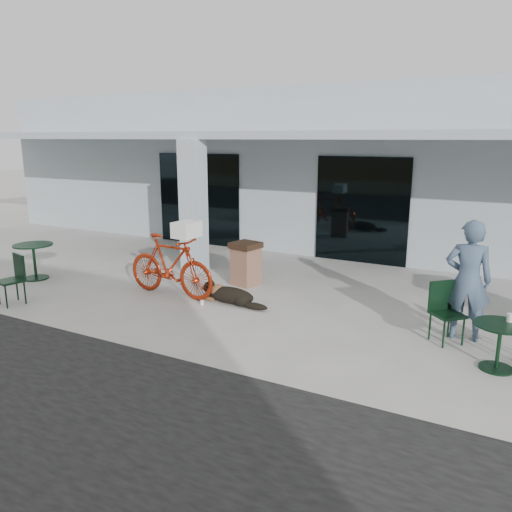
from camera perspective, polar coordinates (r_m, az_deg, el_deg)
The scene contains 17 objects.
ground at distance 9.68m, azimuth -7.46°, elevation -5.78°, with size 80.00×80.00×0.00m, color beige.
building at distance 16.81m, azimuth 9.59°, elevation 10.11°, with size 22.00×7.00×4.50m, color #9CABB1.
storefront_glass_left at distance 15.17m, azimuth -6.57°, elevation 6.46°, with size 2.80×0.06×2.70m, color black.
storefront_glass_right at distance 13.02m, azimuth 11.95°, elevation 5.11°, with size 2.40×0.06×2.70m, color black.
column at distance 12.00m, azimuth -7.16°, elevation 5.63°, with size 0.50×0.50×3.12m, color #9CABB1.
overhang at distance 12.25m, azimuth 2.15°, elevation 13.62°, with size 22.00×2.80×0.18m, color #9CABB1.
bicycle at distance 10.25m, azimuth -9.78°, elevation -1.09°, with size 0.59×2.10×1.26m, color maroon.
laundry_basket at distance 9.80m, azimuth -7.95°, elevation 3.02°, with size 0.52×0.38×0.31m, color white.
dog at distance 9.73m, azimuth -2.90°, elevation -4.39°, with size 1.15×0.38×0.38m, color black, non-canonical shape.
cup_near_dog at distance 9.75m, azimuth -6.18°, elevation -5.31°, with size 0.07×0.07×0.09m, color white.
cafe_table_near at distance 12.44m, azimuth -23.98°, elevation -0.59°, with size 0.86×0.86×0.81m, color black, non-canonical shape.
cafe_chair_near at distance 10.71m, azimuth -26.27°, elevation -2.50°, with size 0.44×0.48×0.97m, color black, non-canonical shape.
cafe_table_far at distance 7.78m, azimuth 25.98°, elevation -9.31°, with size 0.72×0.72×0.67m, color black, non-canonical shape.
cafe_chair_far_a at distance 8.39m, azimuth 21.05°, elevation -6.16°, with size 0.44×0.48×0.96m, color black, non-canonical shape.
person at distance 8.53m, azimuth 23.06°, elevation -2.57°, with size 0.71×0.46×1.94m, color #425670.
cup_on_table at distance 7.79m, azimuth 27.03°, elevation -6.29°, with size 0.09×0.09×0.12m, color white.
trash_receptacle at distance 10.90m, azimuth -1.18°, elevation -0.88°, with size 0.56×0.56×0.95m, color brown, non-canonical shape.
Camera 1 is at (5.37, -7.40, 3.16)m, focal length 35.00 mm.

